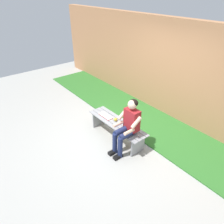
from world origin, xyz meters
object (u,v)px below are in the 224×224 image
at_px(person_seated, 128,125).
at_px(bench_near, 117,126).
at_px(apple, 115,119).
at_px(book_open, 106,116).

bearing_deg(person_seated, bench_near, -12.01).
xyz_separation_m(bench_near, person_seated, (-0.48, 0.10, 0.35)).
distance_m(person_seated, apple, 0.59).
bearing_deg(bench_near, person_seated, 167.99).
bearing_deg(apple, book_open, 10.20).
distance_m(bench_near, person_seated, 0.60).
bearing_deg(apple, person_seated, 168.25).
bearing_deg(bench_near, book_open, 6.80).
height_order(bench_near, apple, apple).
bearing_deg(book_open, bench_near, -174.36).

